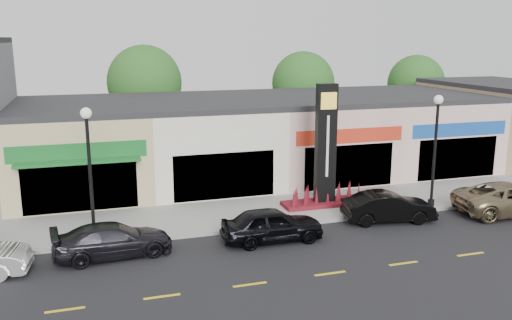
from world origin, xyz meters
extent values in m
plane|color=black|center=(0.00, 0.00, 0.00)|extent=(120.00, 120.00, 0.00)
cube|color=gray|center=(0.00, 4.35, 0.07)|extent=(52.00, 4.30, 0.15)
cube|color=gray|center=(0.00, 2.10, 0.07)|extent=(52.00, 0.20, 0.15)
cube|color=#CDBF83|center=(-8.50, 11.50, 2.25)|extent=(7.00, 10.00, 4.50)
cube|color=#262628|center=(-8.50, 11.50, 4.65)|extent=(7.00, 10.00, 0.30)
cube|color=black|center=(-8.50, 6.55, 1.40)|extent=(5.25, 0.10, 2.40)
cube|color=#166425|center=(-8.50, 6.55, 3.10)|extent=(6.30, 0.12, 0.80)
cube|color=#166425|center=(-8.50, 6.10, 2.70)|extent=(5.60, 0.90, 0.12)
cube|color=beige|center=(-1.50, 11.50, 2.25)|extent=(7.00, 10.00, 4.50)
cube|color=#262628|center=(-1.50, 11.50, 4.65)|extent=(7.00, 10.00, 0.30)
cube|color=black|center=(-1.50, 6.55, 1.40)|extent=(5.25, 0.10, 2.40)
cube|color=silver|center=(-1.50, 6.55, 3.10)|extent=(6.30, 0.12, 0.80)
cube|color=#CDAC9C|center=(5.50, 11.50, 2.25)|extent=(7.00, 10.00, 4.50)
cube|color=#262628|center=(5.50, 11.50, 4.65)|extent=(7.00, 10.00, 0.30)
cube|color=black|center=(5.50, 6.55, 1.40)|extent=(5.25, 0.10, 2.40)
cube|color=red|center=(5.50, 6.55, 3.10)|extent=(6.30, 0.12, 0.80)
cube|color=#CDAC9C|center=(12.50, 11.50, 2.25)|extent=(7.00, 10.00, 4.50)
cube|color=#262628|center=(12.50, 11.50, 4.65)|extent=(7.00, 10.00, 0.30)
cube|color=black|center=(12.50, 6.55, 1.40)|extent=(5.25, 0.10, 2.40)
cube|color=#1749A1|center=(12.50, 6.55, 3.10)|extent=(6.30, 0.12, 0.80)
cube|color=#9A7C59|center=(19.50, 11.50, 2.50)|extent=(7.00, 10.00, 5.00)
cube|color=#262628|center=(19.50, 11.50, 5.15)|extent=(7.00, 10.00, 0.30)
cylinder|color=#382619|center=(-4.00, 19.50, 1.57)|extent=(0.36, 0.36, 3.15)
sphere|color=#1D4C17|center=(-4.00, 19.50, 5.23)|extent=(5.20, 5.20, 5.20)
cylinder|color=#382619|center=(8.00, 19.50, 1.49)|extent=(0.36, 0.36, 2.97)
sphere|color=#1D4C17|center=(8.00, 19.50, 4.89)|extent=(4.80, 4.80, 4.80)
cylinder|color=#382619|center=(18.00, 19.50, 1.40)|extent=(0.36, 0.36, 2.80)
sphere|color=#1D4C17|center=(18.00, 19.50, 4.64)|extent=(4.60, 4.60, 4.60)
cylinder|color=black|center=(-8.00, 2.50, 0.30)|extent=(0.32, 0.32, 0.30)
cylinder|color=black|center=(-8.00, 2.50, 2.80)|extent=(0.14, 0.14, 5.00)
sphere|color=silver|center=(-8.00, 2.50, 5.40)|extent=(0.44, 0.44, 0.44)
cylinder|color=black|center=(8.00, 2.50, 0.30)|extent=(0.32, 0.32, 0.30)
cylinder|color=black|center=(8.00, 2.50, 2.80)|extent=(0.14, 0.14, 5.00)
sphere|color=silver|center=(8.00, 2.50, 5.40)|extent=(0.44, 0.44, 0.44)
cube|color=#5D1015|center=(3.00, 4.20, 0.25)|extent=(4.20, 1.30, 0.20)
cube|color=black|center=(3.00, 4.20, 3.15)|extent=(1.00, 0.40, 6.00)
cube|color=yellow|center=(3.00, 3.98, 5.35)|extent=(0.80, 0.05, 0.80)
cube|color=silver|center=(3.00, 3.98, 3.15)|extent=(0.12, 0.04, 3.00)
imported|color=black|center=(-7.32, 0.95, 0.65)|extent=(2.24, 4.65, 1.31)
imported|color=black|center=(-0.96, 0.64, 0.72)|extent=(1.72, 4.23, 1.44)
imported|color=black|center=(4.95, 1.39, 0.69)|extent=(2.12, 4.38, 1.38)
imported|color=#827252|center=(11.17, 0.64, 0.75)|extent=(3.14, 5.69, 1.51)
camera|label=1|loc=(-7.88, -19.43, 8.24)|focal=38.00mm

